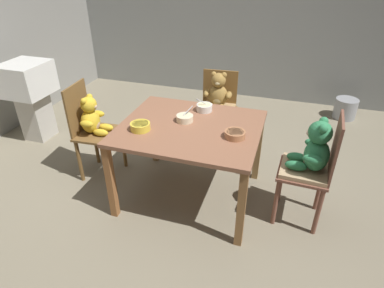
{
  "coord_description": "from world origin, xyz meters",
  "views": [
    {
      "loc": [
        0.72,
        -2.24,
        1.95
      ],
      "look_at": [
        0.0,
        0.05,
        0.51
      ],
      "focal_mm": 30.53,
      "sensor_mm": 36.0,
      "label": 1
    }
  ],
  "objects_px": {
    "porridge_bowl_white_far_center": "(204,107)",
    "sink_basin": "(30,90)",
    "metal_pail": "(345,108)",
    "porridge_bowl_terracotta_near_right": "(235,134)",
    "porridge_bowl_cream_center": "(185,118)",
    "teddy_chair_far_center": "(217,101)",
    "teddy_chair_near_right": "(313,157)",
    "porridge_bowl_yellow_near_left": "(140,126)",
    "teddy_chair_near_left": "(92,123)",
    "dining_table": "(190,135)"
  },
  "relations": [
    {
      "from": "teddy_chair_far_center",
      "to": "porridge_bowl_terracotta_near_right",
      "type": "relative_size",
      "value": 5.53
    },
    {
      "from": "porridge_bowl_terracotta_near_right",
      "to": "porridge_bowl_white_far_center",
      "type": "distance_m",
      "value": 0.52
    },
    {
      "from": "porridge_bowl_yellow_near_left",
      "to": "sink_basin",
      "type": "distance_m",
      "value": 1.83
    },
    {
      "from": "porridge_bowl_white_far_center",
      "to": "porridge_bowl_yellow_near_left",
      "type": "height_order",
      "value": "porridge_bowl_white_far_center"
    },
    {
      "from": "porridge_bowl_cream_center",
      "to": "porridge_bowl_terracotta_near_right",
      "type": "distance_m",
      "value": 0.47
    },
    {
      "from": "dining_table",
      "to": "metal_pail",
      "type": "bearing_deg",
      "value": 55.62
    },
    {
      "from": "dining_table",
      "to": "teddy_chair_near_right",
      "type": "xyz_separation_m",
      "value": [
        0.97,
        0.0,
        -0.03
      ]
    },
    {
      "from": "metal_pail",
      "to": "teddy_chair_near_right",
      "type": "bearing_deg",
      "value": -103.07
    },
    {
      "from": "sink_basin",
      "to": "dining_table",
      "type": "bearing_deg",
      "value": -13.64
    },
    {
      "from": "porridge_bowl_white_far_center",
      "to": "porridge_bowl_yellow_near_left",
      "type": "distance_m",
      "value": 0.63
    },
    {
      "from": "teddy_chair_near_right",
      "to": "porridge_bowl_yellow_near_left",
      "type": "distance_m",
      "value": 1.35
    },
    {
      "from": "dining_table",
      "to": "teddy_chair_far_center",
      "type": "xyz_separation_m",
      "value": [
        0.02,
        0.89,
        -0.06
      ]
    },
    {
      "from": "teddy_chair_near_right",
      "to": "porridge_bowl_cream_center",
      "type": "height_order",
      "value": "teddy_chair_near_right"
    },
    {
      "from": "sink_basin",
      "to": "teddy_chair_near_right",
      "type": "bearing_deg",
      "value": -9.35
    },
    {
      "from": "porridge_bowl_cream_center",
      "to": "porridge_bowl_white_far_center",
      "type": "distance_m",
      "value": 0.26
    },
    {
      "from": "sink_basin",
      "to": "metal_pail",
      "type": "relative_size",
      "value": 3.13
    },
    {
      "from": "porridge_bowl_cream_center",
      "to": "porridge_bowl_yellow_near_left",
      "type": "bearing_deg",
      "value": -138.87
    },
    {
      "from": "dining_table",
      "to": "teddy_chair_near_left",
      "type": "relative_size",
      "value": 1.23
    },
    {
      "from": "sink_basin",
      "to": "metal_pail",
      "type": "height_order",
      "value": "sink_basin"
    },
    {
      "from": "teddy_chair_near_left",
      "to": "porridge_bowl_white_far_center",
      "type": "height_order",
      "value": "teddy_chair_near_left"
    },
    {
      "from": "sink_basin",
      "to": "porridge_bowl_yellow_near_left",
      "type": "bearing_deg",
      "value": -21.81
    },
    {
      "from": "sink_basin",
      "to": "teddy_chair_near_left",
      "type": "bearing_deg",
      "value": -22.15
    },
    {
      "from": "dining_table",
      "to": "teddy_chair_near_left",
      "type": "xyz_separation_m",
      "value": [
        -0.98,
        0.06,
        -0.06
      ]
    },
    {
      "from": "porridge_bowl_cream_center",
      "to": "sink_basin",
      "type": "height_order",
      "value": "sink_basin"
    },
    {
      "from": "teddy_chair_far_center",
      "to": "teddy_chair_near_left",
      "type": "height_order",
      "value": "teddy_chair_near_left"
    },
    {
      "from": "teddy_chair_near_left",
      "to": "porridge_bowl_terracotta_near_right",
      "type": "xyz_separation_m",
      "value": [
        1.36,
        -0.14,
        0.18
      ]
    },
    {
      "from": "dining_table",
      "to": "porridge_bowl_white_far_center",
      "type": "xyz_separation_m",
      "value": [
        0.03,
        0.32,
        0.12
      ]
    },
    {
      "from": "teddy_chair_near_left",
      "to": "porridge_bowl_yellow_near_left",
      "type": "xyz_separation_m",
      "value": [
        0.62,
        -0.24,
        0.18
      ]
    },
    {
      "from": "teddy_chair_near_left",
      "to": "porridge_bowl_cream_center",
      "type": "distance_m",
      "value": 0.93
    },
    {
      "from": "dining_table",
      "to": "porridge_bowl_terracotta_near_right",
      "type": "bearing_deg",
      "value": -10.95
    },
    {
      "from": "porridge_bowl_white_far_center",
      "to": "metal_pail",
      "type": "distance_m",
      "value": 2.41
    },
    {
      "from": "porridge_bowl_cream_center",
      "to": "porridge_bowl_terracotta_near_right",
      "type": "xyz_separation_m",
      "value": [
        0.45,
        -0.14,
        -0.0
      ]
    },
    {
      "from": "teddy_chair_near_right",
      "to": "porridge_bowl_yellow_near_left",
      "type": "bearing_deg",
      "value": 10.72
    },
    {
      "from": "porridge_bowl_terracotta_near_right",
      "to": "teddy_chair_far_center",
      "type": "bearing_deg",
      "value": 110.8
    },
    {
      "from": "teddy_chair_far_center",
      "to": "metal_pail",
      "type": "distance_m",
      "value": 1.97
    },
    {
      "from": "teddy_chair_far_center",
      "to": "teddy_chair_near_right",
      "type": "xyz_separation_m",
      "value": [
        0.95,
        -0.89,
        0.03
      ]
    },
    {
      "from": "porridge_bowl_yellow_near_left",
      "to": "sink_basin",
      "type": "xyz_separation_m",
      "value": [
        -1.69,
        0.68,
        -0.16
      ]
    },
    {
      "from": "porridge_bowl_white_far_center",
      "to": "sink_basin",
      "type": "height_order",
      "value": "sink_basin"
    },
    {
      "from": "teddy_chair_far_center",
      "to": "teddy_chair_near_left",
      "type": "distance_m",
      "value": 1.29
    },
    {
      "from": "porridge_bowl_terracotta_near_right",
      "to": "porridge_bowl_white_far_center",
      "type": "xyz_separation_m",
      "value": [
        -0.35,
        0.39,
        0.01
      ]
    },
    {
      "from": "dining_table",
      "to": "teddy_chair_near_right",
      "type": "relative_size",
      "value": 1.2
    },
    {
      "from": "metal_pail",
      "to": "dining_table",
      "type": "bearing_deg",
      "value": -124.38
    },
    {
      "from": "dining_table",
      "to": "porridge_bowl_terracotta_near_right",
      "type": "height_order",
      "value": "porridge_bowl_terracotta_near_right"
    },
    {
      "from": "porridge_bowl_cream_center",
      "to": "porridge_bowl_yellow_near_left",
      "type": "height_order",
      "value": "porridge_bowl_cream_center"
    },
    {
      "from": "teddy_chair_near_left",
      "to": "metal_pail",
      "type": "xyz_separation_m",
      "value": [
        2.45,
        2.09,
        -0.43
      ]
    },
    {
      "from": "porridge_bowl_terracotta_near_right",
      "to": "porridge_bowl_yellow_near_left",
      "type": "relative_size",
      "value": 1.0
    },
    {
      "from": "porridge_bowl_cream_center",
      "to": "porridge_bowl_terracotta_near_right",
      "type": "height_order",
      "value": "porridge_bowl_cream_center"
    },
    {
      "from": "metal_pail",
      "to": "teddy_chair_far_center",
      "type": "bearing_deg",
      "value": -139.04
    },
    {
      "from": "porridge_bowl_cream_center",
      "to": "teddy_chair_near_right",
      "type": "bearing_deg",
      "value": -3.87
    },
    {
      "from": "teddy_chair_far_center",
      "to": "metal_pail",
      "type": "relative_size",
      "value": 3.05
    }
  ]
}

